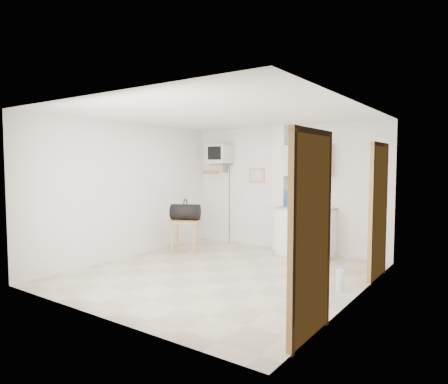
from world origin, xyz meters
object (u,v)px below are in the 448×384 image
Objects in this scene: crt_television at (220,155)px; duffel_bag at (185,212)px; water_bottle at (340,280)px; round_table at (185,224)px.

duffel_bag is at bearing -89.20° from crt_television.
water_bottle is at bearing -28.63° from crt_television.
round_table is at bearing 170.02° from water_bottle.
crt_television is at bearing 91.96° from round_table.
water_bottle is (3.28, -0.61, -0.65)m from duffel_bag.
crt_television is 1.64m from duffel_bag.
water_bottle is at bearing -34.10° from duffel_bag.
duffel_bag is 3.40m from water_bottle.
duffel_bag is (-0.03, 0.04, 0.23)m from round_table.
duffel_bag is at bearing 169.50° from water_bottle.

